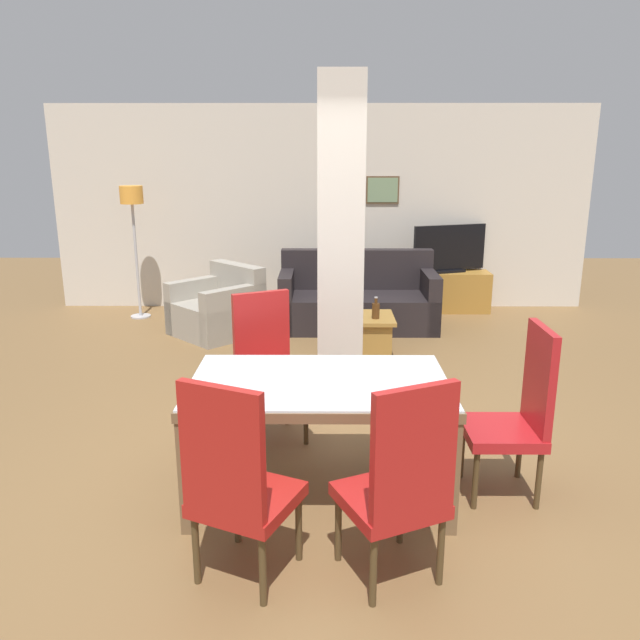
% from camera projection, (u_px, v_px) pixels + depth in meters
% --- Properties ---
extents(ground_plane, '(18.00, 18.00, 0.00)m').
position_uv_depth(ground_plane, '(319.00, 491.00, 3.98)').
color(ground_plane, brown).
extents(back_wall, '(7.20, 0.09, 2.70)m').
position_uv_depth(back_wall, '(322.00, 209.00, 8.41)').
color(back_wall, beige).
rests_on(back_wall, ground_plane).
extents(divider_pillar, '(0.37, 0.34, 2.70)m').
position_uv_depth(divider_pillar, '(340.00, 246.00, 5.09)').
color(divider_pillar, beige).
rests_on(divider_pillar, ground_plane).
extents(dining_table, '(1.58, 0.97, 0.76)m').
position_uv_depth(dining_table, '(319.00, 403.00, 3.83)').
color(dining_table, brown).
rests_on(dining_table, ground_plane).
extents(dining_chair_far_left, '(0.61, 0.61, 1.09)m').
position_uv_depth(dining_chair_far_left, '(267.00, 364.00, 4.65)').
color(dining_chair_far_left, '#AF1C1C').
rests_on(dining_chair_far_left, ground_plane).
extents(dining_chair_head_right, '(0.46, 0.46, 1.09)m').
position_uv_depth(dining_chair_head_right, '(518.00, 410.00, 3.83)').
color(dining_chair_head_right, '#AD1B1F').
rests_on(dining_chair_head_right, ground_plane).
extents(dining_chair_near_right, '(0.61, 0.61, 1.09)m').
position_uv_depth(dining_chair_near_right, '(400.00, 482.00, 3.00)').
color(dining_chair_near_right, '#AB1C1B').
rests_on(dining_chair_near_right, ground_plane).
extents(dining_chair_near_left, '(0.61, 0.61, 1.09)m').
position_uv_depth(dining_chair_near_left, '(236.00, 481.00, 3.00)').
color(dining_chair_near_left, '#A91D19').
rests_on(dining_chair_near_left, ground_plane).
extents(sofa, '(1.89, 0.87, 0.92)m').
position_uv_depth(sofa, '(358.00, 302.00, 7.65)').
color(sofa, black).
rests_on(sofa, ground_plane).
extents(armchair, '(1.21, 1.21, 0.80)m').
position_uv_depth(armchair, '(218.00, 311.00, 7.35)').
color(armchair, '#A19A8C').
rests_on(armchair, ground_plane).
extents(coffee_table, '(0.63, 0.60, 0.41)m').
position_uv_depth(coffee_table, '(364.00, 334.00, 6.66)').
color(coffee_table, olive).
rests_on(coffee_table, ground_plane).
extents(bottle, '(0.08, 0.08, 0.23)m').
position_uv_depth(bottle, '(376.00, 310.00, 6.50)').
color(bottle, '#4C2D14').
rests_on(bottle, coffee_table).
extents(tv_stand, '(1.11, 0.40, 0.54)m').
position_uv_depth(tv_stand, '(447.00, 291.00, 8.42)').
color(tv_stand, '#A7732D').
rests_on(tv_stand, ground_plane).
extents(tv_screen, '(1.00, 0.39, 0.63)m').
position_uv_depth(tv_screen, '(449.00, 249.00, 8.27)').
color(tv_screen, black).
rests_on(tv_screen, tv_stand).
extents(floor_lamp, '(0.28, 0.28, 1.69)m').
position_uv_depth(floor_lamp, '(132.00, 209.00, 7.80)').
color(floor_lamp, '#B7B7BC').
rests_on(floor_lamp, ground_plane).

